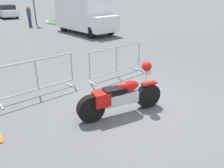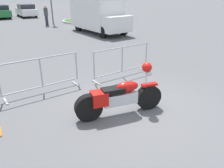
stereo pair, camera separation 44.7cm
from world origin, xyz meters
name	(u,v)px [view 1 (the left image)]	position (x,y,z in m)	size (l,w,h in m)	color
ground_plane	(134,106)	(0.00, 0.00, 0.00)	(120.00, 120.00, 0.00)	#5B5B5E
motorcycle	(121,96)	(-0.51, -0.11, 0.48)	(2.21, 0.50, 1.25)	black
crowd_barrier_near	(37,77)	(-1.87, 2.05, 0.56)	(2.35, 0.69, 1.07)	#9EA0A5
crowd_barrier_far	(116,61)	(0.86, 2.05, 0.56)	(2.35, 0.69, 1.07)	#9EA0A5
delivery_van	(84,15)	(3.94, 10.44, 1.24)	(2.59, 5.21, 2.31)	white
parked_car_white	(6,11)	(1.13, 23.79, 0.70)	(1.94, 4.19, 1.39)	white
pedestrian	(29,16)	(1.46, 15.45, 0.92)	(0.48, 0.48, 1.69)	#262838
planter_island	(70,18)	(5.58, 16.76, 0.31)	(4.50, 4.50, 1.19)	#ADA89E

